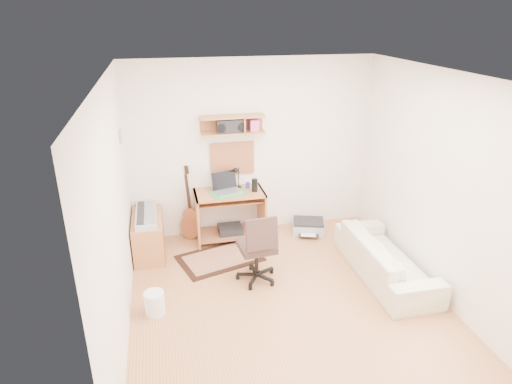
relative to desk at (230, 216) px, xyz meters
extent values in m
cube|color=tan|center=(0.39, -1.73, -0.38)|extent=(3.60, 4.00, 0.01)
cube|color=white|center=(0.39, -1.73, 2.23)|extent=(3.60, 4.00, 0.01)
cube|color=white|center=(0.39, 0.28, 0.93)|extent=(3.60, 0.01, 2.60)
cube|color=white|center=(-1.41, -1.73, 0.93)|extent=(0.01, 4.00, 2.60)
cube|color=white|center=(2.20, -1.73, 0.93)|extent=(0.01, 4.00, 2.60)
cube|color=#BF7843|center=(0.09, 0.15, 1.32)|extent=(0.90, 0.25, 0.26)
cube|color=tan|center=(0.09, 0.25, 0.79)|extent=(0.64, 0.03, 0.49)
cube|color=#4C8CBF|center=(-1.39, -0.23, 1.34)|extent=(0.02, 0.20, 0.15)
cylinder|color=black|center=(0.36, -0.05, 0.47)|extent=(0.08, 0.08, 0.19)
cylinder|color=navy|center=(0.29, 0.10, 0.42)|extent=(0.06, 0.06, 0.09)
cube|color=black|center=(0.07, 0.15, 1.30)|extent=(0.40, 0.18, 0.20)
cube|color=tan|center=(-0.24, -0.56, -0.37)|extent=(1.25, 1.01, 0.01)
cube|color=#BF7843|center=(-1.19, -0.18, -0.10)|extent=(0.40, 0.90, 0.55)
cube|color=#B2B5BA|center=(-1.19, -0.18, 0.21)|extent=(0.27, 0.88, 0.08)
cylinder|color=white|center=(-1.12, -1.58, -0.24)|extent=(0.29, 0.29, 0.27)
cube|color=#A5A8AA|center=(1.21, -0.05, -0.29)|extent=(0.56, 0.49, 0.18)
imported|color=beige|center=(1.77, -1.42, -0.03)|extent=(0.51, 1.76, 0.69)
camera|label=1|loc=(-0.90, -5.87, 2.82)|focal=31.22mm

